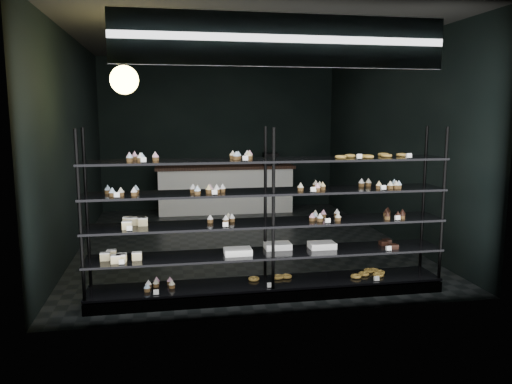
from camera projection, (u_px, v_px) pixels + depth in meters
room at (240, 143)px, 7.82m from camera, size 5.01×6.01×3.20m
display_shelf at (266, 242)px, 5.58m from camera, size 4.00×0.50×1.91m
signage at (284, 40)px, 4.79m from camera, size 3.30×0.05×0.50m
pendant_lamp at (124, 80)px, 5.94m from camera, size 0.34×0.34×0.90m
service_counter at (226, 188)px, 10.43m from camera, size 2.87×0.65×1.23m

